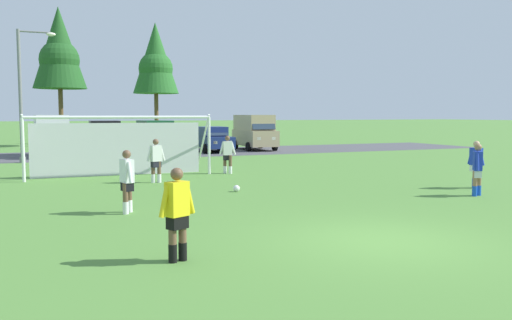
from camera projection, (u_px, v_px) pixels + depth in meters
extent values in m
plane|color=#518438|center=(180.00, 170.00, 24.55)|extent=(400.00, 400.00, 0.00)
cube|color=#4C4C51|center=(132.00, 154.00, 34.90)|extent=(52.00, 8.40, 0.01)
sphere|color=white|center=(236.00, 188.00, 17.79)|extent=(0.22, 0.22, 0.22)
sphere|color=black|center=(236.00, 188.00, 17.79)|extent=(0.08, 0.08, 0.08)
sphere|color=red|center=(238.00, 188.00, 17.81)|extent=(0.07, 0.07, 0.07)
cylinder|color=white|center=(209.00, 146.00, 23.03)|extent=(0.12, 0.12, 2.44)
cylinder|color=white|center=(23.00, 150.00, 20.24)|extent=(0.12, 0.12, 2.44)
cylinder|color=white|center=(121.00, 117.00, 21.53)|extent=(7.32, 0.28, 0.12)
cylinder|color=white|center=(203.00, 142.00, 23.84)|extent=(0.13, 1.95, 2.46)
cylinder|color=white|center=(23.00, 145.00, 21.06)|extent=(0.13, 1.95, 2.46)
cube|color=silver|center=(119.00, 149.00, 22.57)|extent=(6.95, 0.19, 2.20)
cylinder|color=brown|center=(173.00, 240.00, 9.25)|extent=(0.14, 0.14, 0.80)
cylinder|color=brown|center=(183.00, 238.00, 9.38)|extent=(0.14, 0.14, 0.80)
cylinder|color=black|center=(173.00, 253.00, 9.27)|extent=(0.15, 0.15, 0.32)
cylinder|color=black|center=(183.00, 251.00, 9.40)|extent=(0.15, 0.15, 0.32)
cube|color=black|center=(177.00, 221.00, 9.29)|extent=(0.40, 0.35, 0.28)
cube|color=yellow|center=(177.00, 199.00, 9.26)|extent=(0.45, 0.38, 0.60)
sphere|color=brown|center=(177.00, 174.00, 9.22)|extent=(0.22, 0.22, 0.22)
cylinder|color=yellow|center=(164.00, 202.00, 9.10)|extent=(0.25, 0.18, 0.55)
cylinder|color=yellow|center=(189.00, 198.00, 9.43)|extent=(0.25, 0.18, 0.55)
cylinder|color=#936B4C|center=(475.00, 183.00, 16.79)|extent=(0.14, 0.14, 0.80)
cylinder|color=#936B4C|center=(479.00, 183.00, 16.95)|extent=(0.14, 0.14, 0.80)
cylinder|color=blue|center=(475.00, 191.00, 16.81)|extent=(0.15, 0.15, 0.32)
cylinder|color=blue|center=(479.00, 190.00, 16.97)|extent=(0.15, 0.15, 0.32)
cube|color=silver|center=(477.00, 173.00, 16.84)|extent=(0.38, 0.40, 0.28)
cube|color=#1E38B7|center=(478.00, 161.00, 16.81)|extent=(0.42, 0.45, 0.60)
sphere|color=#936B4C|center=(478.00, 147.00, 16.77)|extent=(0.22, 0.22, 0.22)
cylinder|color=#1E38B7|center=(478.00, 162.00, 16.58)|extent=(0.21, 0.24, 0.55)
cylinder|color=#1E38B7|center=(478.00, 161.00, 17.05)|extent=(0.21, 0.24, 0.55)
cylinder|color=brown|center=(159.00, 172.00, 20.17)|extent=(0.14, 0.14, 0.80)
cylinder|color=brown|center=(153.00, 172.00, 20.13)|extent=(0.14, 0.14, 0.80)
cylinder|color=white|center=(159.00, 178.00, 20.19)|extent=(0.15, 0.15, 0.32)
cylinder|color=white|center=(153.00, 178.00, 20.15)|extent=(0.15, 0.15, 0.32)
cube|color=black|center=(156.00, 163.00, 20.12)|extent=(0.38, 0.30, 0.28)
cube|color=silver|center=(156.00, 153.00, 20.09)|extent=(0.43, 0.33, 0.60)
sphere|color=brown|center=(156.00, 142.00, 20.05)|extent=(0.22, 0.22, 0.22)
cylinder|color=silver|center=(162.00, 154.00, 20.21)|extent=(0.24, 0.14, 0.55)
cylinder|color=silver|center=(149.00, 154.00, 19.97)|extent=(0.24, 0.14, 0.55)
cylinder|color=brown|center=(129.00, 197.00, 14.05)|extent=(0.14, 0.14, 0.80)
cylinder|color=brown|center=(126.00, 199.00, 13.77)|extent=(0.14, 0.14, 0.80)
cylinder|color=white|center=(130.00, 206.00, 14.07)|extent=(0.15, 0.15, 0.32)
cylinder|color=white|center=(126.00, 208.00, 13.79)|extent=(0.15, 0.15, 0.32)
cube|color=black|center=(127.00, 186.00, 13.88)|extent=(0.30, 0.39, 0.28)
cube|color=white|center=(127.00, 171.00, 13.85)|extent=(0.33, 0.43, 0.60)
sphere|color=brown|center=(127.00, 154.00, 13.81)|extent=(0.22, 0.22, 0.22)
cylinder|color=white|center=(124.00, 171.00, 14.07)|extent=(0.15, 0.24, 0.55)
cylinder|color=white|center=(130.00, 173.00, 13.63)|extent=(0.15, 0.24, 0.55)
cylinder|color=tan|center=(476.00, 177.00, 18.53)|extent=(0.14, 0.14, 0.80)
cylinder|color=tan|center=(474.00, 176.00, 18.78)|extent=(0.14, 0.14, 0.80)
cylinder|color=blue|center=(476.00, 184.00, 18.55)|extent=(0.15, 0.15, 0.32)
cylinder|color=blue|center=(474.00, 183.00, 18.80)|extent=(0.15, 0.15, 0.32)
cube|color=silver|center=(476.00, 167.00, 18.63)|extent=(0.26, 0.37, 0.28)
cube|color=#1E38B7|center=(476.00, 156.00, 18.60)|extent=(0.29, 0.41, 0.60)
sphere|color=tan|center=(477.00, 144.00, 18.56)|extent=(0.22, 0.22, 0.22)
cylinder|color=#1E38B7|center=(482.00, 158.00, 18.36)|extent=(0.12, 0.24, 0.55)
cylinder|color=#1E38B7|center=(471.00, 157.00, 18.83)|extent=(0.12, 0.24, 0.55)
cylinder|color=brown|center=(230.00, 164.00, 23.21)|extent=(0.14, 0.14, 0.80)
cylinder|color=brown|center=(225.00, 164.00, 23.32)|extent=(0.14, 0.14, 0.80)
cylinder|color=white|center=(230.00, 170.00, 23.24)|extent=(0.15, 0.15, 0.32)
cylinder|color=white|center=(225.00, 170.00, 23.34)|extent=(0.15, 0.15, 0.32)
cube|color=black|center=(228.00, 157.00, 23.24)|extent=(0.36, 0.26, 0.28)
cube|color=silver|center=(227.00, 148.00, 23.21)|extent=(0.41, 0.28, 0.60)
sphere|color=brown|center=(227.00, 138.00, 23.17)|extent=(0.22, 0.22, 0.22)
cylinder|color=silver|center=(233.00, 149.00, 23.24)|extent=(0.24, 0.12, 0.55)
cylinder|color=silver|center=(222.00, 149.00, 23.17)|extent=(0.24, 0.12, 0.55)
cube|color=silver|center=(52.00, 142.00, 32.86)|extent=(2.02, 4.83, 1.10)
cube|color=silver|center=(51.00, 124.00, 32.95)|extent=(1.86, 4.12, 1.10)
cube|color=#28384C|center=(53.00, 125.00, 31.17)|extent=(1.67, 0.48, 0.91)
cube|color=#28384C|center=(66.00, 124.00, 33.33)|extent=(0.09, 3.49, 0.77)
cube|color=white|center=(64.00, 143.00, 30.94)|extent=(0.28, 0.08, 0.20)
cube|color=white|center=(44.00, 143.00, 30.49)|extent=(0.28, 0.08, 0.20)
cube|color=#B21414|center=(58.00, 139.00, 35.22)|extent=(0.28, 0.08, 0.20)
cube|color=#B21414|center=(40.00, 140.00, 34.78)|extent=(0.28, 0.08, 0.20)
cylinder|color=black|center=(71.00, 152.00, 31.96)|extent=(0.25, 0.64, 0.64)
cylinder|color=black|center=(36.00, 153.00, 31.15)|extent=(0.25, 0.64, 0.64)
cylinder|color=black|center=(66.00, 149.00, 34.66)|extent=(0.25, 0.64, 0.64)
cylinder|color=black|center=(34.00, 150.00, 33.86)|extent=(0.25, 0.64, 0.64)
cube|color=black|center=(105.00, 142.00, 33.62)|extent=(2.24, 4.73, 1.00)
cube|color=black|center=(104.00, 127.00, 33.73)|extent=(1.97, 3.12, 0.84)
cube|color=#28384C|center=(106.00, 128.00, 32.39)|extent=(1.64, 0.50, 0.71)
cube|color=#28384C|center=(119.00, 127.00, 34.02)|extent=(0.23, 2.55, 0.59)
cube|color=white|center=(117.00, 143.00, 31.66)|extent=(0.29, 0.10, 0.20)
cube|color=white|center=(98.00, 143.00, 31.31)|extent=(0.29, 0.10, 0.20)
cube|color=#B21414|center=(111.00, 140.00, 35.91)|extent=(0.29, 0.10, 0.20)
cube|color=#B21414|center=(94.00, 140.00, 35.56)|extent=(0.29, 0.10, 0.20)
cylinder|color=black|center=(123.00, 151.00, 32.63)|extent=(0.29, 0.66, 0.64)
cylinder|color=black|center=(90.00, 152.00, 32.00)|extent=(0.29, 0.66, 0.64)
cylinder|color=black|center=(119.00, 149.00, 35.31)|extent=(0.29, 0.66, 0.64)
cylinder|color=black|center=(88.00, 149.00, 34.69)|extent=(0.29, 0.66, 0.64)
cube|color=#194C2D|center=(156.00, 141.00, 34.89)|extent=(2.01, 4.64, 1.00)
cube|color=#194C2D|center=(155.00, 127.00, 34.99)|extent=(1.82, 3.04, 0.84)
cube|color=#28384C|center=(160.00, 128.00, 33.71)|extent=(1.62, 0.42, 0.71)
cube|color=#28384C|center=(168.00, 127.00, 35.37)|extent=(0.10, 2.55, 0.59)
cube|color=white|center=(173.00, 142.00, 33.07)|extent=(0.28, 0.09, 0.20)
cube|color=white|center=(157.00, 142.00, 32.63)|extent=(0.28, 0.09, 0.20)
cube|color=#B21414|center=(155.00, 139.00, 37.15)|extent=(0.28, 0.09, 0.20)
cube|color=#B21414|center=(140.00, 139.00, 36.71)|extent=(0.28, 0.09, 0.20)
cylinder|color=black|center=(176.00, 150.00, 34.05)|extent=(0.25, 0.65, 0.64)
cylinder|color=black|center=(147.00, 151.00, 33.25)|extent=(0.25, 0.65, 0.64)
cylinder|color=black|center=(164.00, 147.00, 36.62)|extent=(0.25, 0.65, 0.64)
cylinder|color=black|center=(136.00, 148.00, 35.82)|extent=(0.25, 0.65, 0.64)
cube|color=navy|center=(213.00, 142.00, 36.67)|extent=(1.90, 4.24, 0.76)
cube|color=navy|center=(212.00, 131.00, 36.75)|extent=(1.71, 2.14, 0.64)
cube|color=#28384C|center=(216.00, 132.00, 35.86)|extent=(1.54, 0.35, 0.55)
cube|color=#28384C|center=(224.00, 131.00, 37.06)|extent=(0.08, 1.79, 0.45)
cube|color=white|center=(230.00, 142.00, 34.95)|extent=(0.28, 0.09, 0.20)
cube|color=white|center=(215.00, 143.00, 34.58)|extent=(0.28, 0.09, 0.20)
cube|color=#B21414|center=(211.00, 140.00, 38.75)|extent=(0.28, 0.09, 0.20)
cube|color=#B21414|center=(197.00, 140.00, 38.38)|extent=(0.28, 0.09, 0.20)
cylinder|color=black|center=(232.00, 148.00, 35.84)|extent=(0.26, 0.65, 0.64)
cylinder|color=black|center=(206.00, 149.00, 35.16)|extent=(0.26, 0.65, 0.64)
cylinder|color=black|center=(219.00, 146.00, 38.24)|extent=(0.26, 0.65, 0.64)
cylinder|color=black|center=(195.00, 146.00, 37.56)|extent=(0.26, 0.65, 0.64)
cube|color=tan|center=(255.00, 138.00, 38.92)|extent=(2.28, 4.92, 1.10)
cube|color=tan|center=(254.00, 122.00, 39.01)|extent=(2.08, 4.21, 1.10)
cube|color=#28384C|center=(263.00, 123.00, 37.16)|extent=(1.69, 0.57, 0.91)
cube|color=#28384C|center=(265.00, 122.00, 39.32)|extent=(0.28, 3.48, 0.77)
cube|color=white|center=(274.00, 138.00, 36.88)|extent=(0.28, 0.10, 0.20)
cube|color=white|center=(259.00, 139.00, 36.52)|extent=(0.28, 0.10, 0.20)
cube|color=#B21414|center=(251.00, 136.00, 41.31)|extent=(0.28, 0.10, 0.20)
cube|color=#B21414|center=(238.00, 136.00, 40.94)|extent=(0.28, 0.10, 0.20)
cylinder|color=black|center=(275.00, 146.00, 37.90)|extent=(0.28, 0.65, 0.64)
cylinder|color=black|center=(248.00, 147.00, 37.24)|extent=(0.28, 0.65, 0.64)
cylinder|color=black|center=(260.00, 144.00, 40.69)|extent=(0.28, 0.65, 0.64)
cylinder|color=black|center=(236.00, 145.00, 40.03)|extent=(0.28, 0.65, 0.64)
cylinder|color=brown|center=(61.00, 117.00, 43.23)|extent=(0.36, 0.36, 4.62)
cone|color=#1E511E|center=(59.00, 48.00, 42.76)|extent=(4.16, 4.16, 6.47)
sphere|color=#1E511E|center=(59.00, 60.00, 42.85)|extent=(3.12, 3.12, 3.12)
cylinder|color=brown|center=(157.00, 119.00, 47.36)|extent=(0.36, 0.36, 4.39)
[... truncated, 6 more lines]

